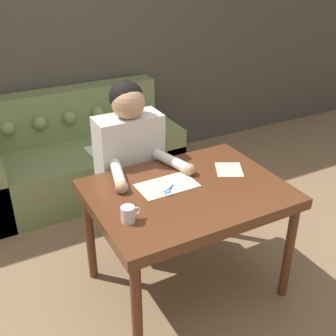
{
  "coord_description": "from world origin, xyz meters",
  "views": [
    {
      "loc": [
        -1.04,
        -1.88,
        2.07
      ],
      "look_at": [
        0.04,
        0.13,
        0.87
      ],
      "focal_mm": 45.0,
      "sensor_mm": 36.0,
      "label": 1
    }
  ],
  "objects_px": {
    "couch": "(78,158)",
    "mug": "(128,214)",
    "dining_table": "(188,200)",
    "scissors": "(170,189)",
    "person": "(131,167)"
  },
  "relations": [
    {
      "from": "couch",
      "to": "scissors",
      "type": "bearing_deg",
      "value": -85.39
    },
    {
      "from": "scissors",
      "to": "person",
      "type": "bearing_deg",
      "value": 93.62
    },
    {
      "from": "dining_table",
      "to": "scissors",
      "type": "xyz_separation_m",
      "value": [
        -0.1,
        0.05,
        0.08
      ]
    },
    {
      "from": "dining_table",
      "to": "person",
      "type": "distance_m",
      "value": 0.59
    },
    {
      "from": "couch",
      "to": "scissors",
      "type": "xyz_separation_m",
      "value": [
        0.13,
        -1.57,
        0.45
      ]
    },
    {
      "from": "scissors",
      "to": "mug",
      "type": "relative_size",
      "value": 1.91
    },
    {
      "from": "couch",
      "to": "dining_table",
      "type": "bearing_deg",
      "value": -82.08
    },
    {
      "from": "person",
      "to": "mug",
      "type": "height_order",
      "value": "person"
    },
    {
      "from": "couch",
      "to": "mug",
      "type": "distance_m",
      "value": 1.84
    },
    {
      "from": "dining_table",
      "to": "scissors",
      "type": "height_order",
      "value": "scissors"
    },
    {
      "from": "couch",
      "to": "person",
      "type": "bearing_deg",
      "value": -84.9
    },
    {
      "from": "couch",
      "to": "scissors",
      "type": "height_order",
      "value": "couch"
    },
    {
      "from": "scissors",
      "to": "mug",
      "type": "height_order",
      "value": "mug"
    },
    {
      "from": "scissors",
      "to": "mug",
      "type": "bearing_deg",
      "value": -152.16
    },
    {
      "from": "dining_table",
      "to": "couch",
      "type": "relative_size",
      "value": 0.67
    }
  ]
}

